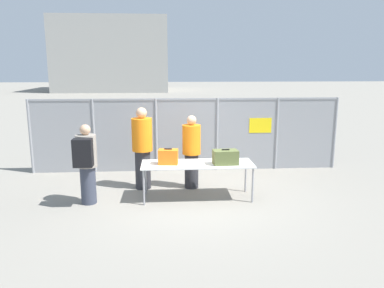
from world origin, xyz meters
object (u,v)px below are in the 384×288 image
security_worker_near (192,151)px  security_worker_far (142,147)px  suitcase_orange (168,157)px  traveler_hooded (86,161)px  utility_trailer (233,143)px  inspection_table (197,166)px  suitcase_olive (225,157)px

security_worker_near → security_worker_far: (-1.11, 0.03, 0.09)m
suitcase_orange → traveler_hooded: 1.64m
security_worker_far → utility_trailer: security_worker_far is taller
inspection_table → security_worker_far: (-1.19, 0.75, 0.25)m
suitcase_orange → traveler_hooded: traveler_hooded is taller
inspection_table → suitcase_orange: bearing=-179.4°
security_worker_near → utility_trailer: security_worker_near is taller
suitcase_olive → traveler_hooded: bearing=-177.7°
utility_trailer → inspection_table: bearing=-111.0°
suitcase_olive → security_worker_far: (-1.76, 0.85, 0.05)m
traveler_hooded → security_worker_near: size_ratio=0.97×
inspection_table → utility_trailer: bearing=69.0°
suitcase_olive → utility_trailer: 3.86m
inspection_table → suitcase_olive: 0.61m
suitcase_olive → traveler_hooded: 2.81m
traveler_hooded → security_worker_far: bearing=49.9°
suitcase_olive → security_worker_far: bearing=154.3°
inspection_table → utility_trailer: (1.40, 3.64, -0.27)m
traveler_hooded → security_worker_far: (1.05, 0.96, 0.06)m
suitcase_orange → security_worker_near: 0.90m
security_worker_near → utility_trailer: size_ratio=0.48×
suitcase_olive → inspection_table: bearing=170.2°
security_worker_far → security_worker_near: bearing=170.9°
traveler_hooded → security_worker_far: security_worker_far is taller
utility_trailer → traveler_hooded: bearing=-133.3°
traveler_hooded → security_worker_near: 2.35m
utility_trailer → security_worker_near: bearing=-116.7°
security_worker_far → utility_trailer: (2.58, 2.90, -0.52)m
suitcase_orange → traveler_hooded: (-1.63, -0.21, -0.02)m
inspection_table → traveler_hooded: (-2.24, -0.21, 0.19)m
traveler_hooded → security_worker_far: 1.43m
inspection_table → suitcase_orange: (-0.61, -0.01, 0.20)m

